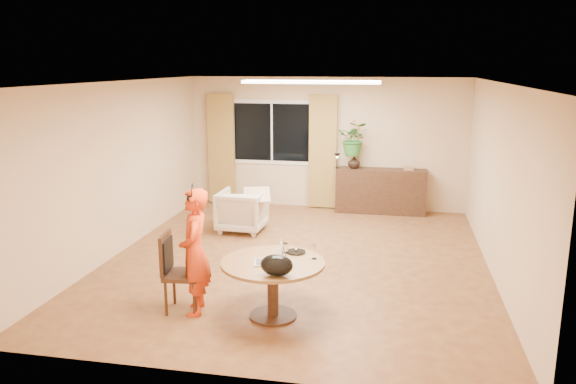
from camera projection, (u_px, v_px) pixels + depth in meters
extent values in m
plane|color=brown|center=(297.00, 260.00, 8.34)|extent=(6.50, 6.50, 0.00)
plane|color=white|center=(298.00, 82.00, 7.76)|extent=(6.50, 6.50, 0.00)
plane|color=#D0B287|center=(326.00, 143.00, 11.16)|extent=(5.50, 0.00, 5.50)
plane|color=#D0B287|center=(120.00, 168.00, 8.57)|extent=(0.00, 6.50, 6.50)
plane|color=#D0B287|center=(498.00, 182.00, 7.54)|extent=(0.00, 6.50, 6.50)
cube|color=white|center=(272.00, 132.00, 11.31)|extent=(1.70, 0.02, 1.30)
cube|color=black|center=(272.00, 132.00, 11.30)|extent=(1.55, 0.01, 1.15)
cube|color=white|center=(272.00, 132.00, 11.29)|extent=(0.04, 0.01, 1.15)
cube|color=olive|center=(221.00, 149.00, 11.51)|extent=(0.55, 0.08, 2.25)
cube|color=olive|center=(323.00, 152.00, 11.11)|extent=(0.55, 0.08, 2.25)
cube|color=white|center=(311.00, 82.00, 8.92)|extent=(2.20, 0.35, 0.05)
cylinder|color=brown|center=(273.00, 263.00, 6.33)|extent=(1.18, 1.18, 0.04)
cylinder|color=#311A10|center=(273.00, 291.00, 6.40)|extent=(0.13, 0.13, 0.64)
cylinder|color=#311A10|center=(273.00, 315.00, 6.47)|extent=(0.55, 0.55, 0.03)
imported|color=red|center=(195.00, 252.00, 6.44)|extent=(0.61, 0.48, 1.48)
imported|color=#C2B699|center=(242.00, 211.00, 9.73)|extent=(0.80, 0.82, 0.72)
cube|color=#311A10|center=(381.00, 191.00, 10.92)|extent=(1.73, 0.42, 0.86)
imported|color=black|center=(354.00, 162.00, 10.89)|extent=(0.27, 0.27, 0.25)
imported|color=#2F6224|center=(354.00, 139.00, 10.79)|extent=(0.63, 0.55, 0.66)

